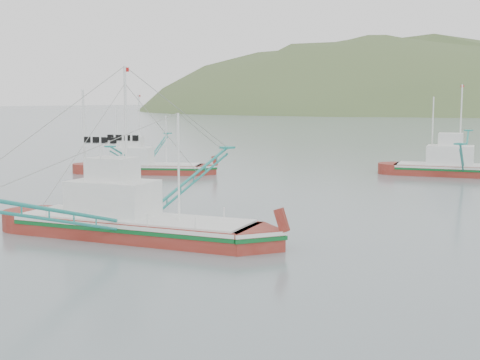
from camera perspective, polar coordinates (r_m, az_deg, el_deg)
The scene contains 5 objects.
ground at distance 43.14m, azimuth -5.09°, elevation -4.98°, with size 1200.00×1200.00×0.00m, color slate.
main_boat at distance 43.29m, azimuth -9.17°, elevation -1.95°, with size 16.63×28.44×11.79m.
bg_boat_far at distance 80.59m, azimuth 18.49°, elevation 1.87°, with size 15.86×26.97×11.27m.
bg_boat_left at distance 79.89m, azimuth -8.29°, elevation 2.07°, with size 17.22×22.70×10.08m.
headland_left at distance 442.90m, azimuth 11.22°, elevation 5.77°, with size 448.00×308.00×210.00m, color #465B2E.
Camera 1 is at (29.63, -30.04, 8.98)m, focal length 50.00 mm.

